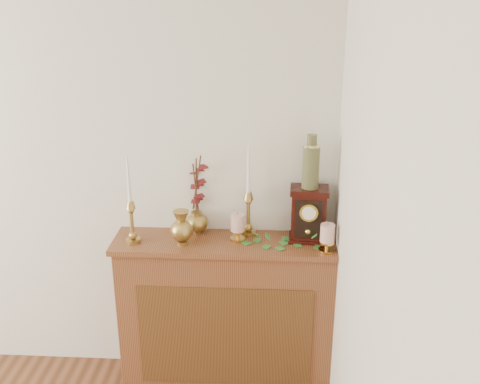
# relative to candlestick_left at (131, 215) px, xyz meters

# --- Properties ---
(console_shelf) EXTENTS (1.24, 0.34, 0.93)m
(console_shelf) POSITION_rel_candlestick_left_xyz_m (0.50, 0.05, -0.65)
(console_shelf) COLOR brown
(console_shelf) RESTS_ON ground
(candlestick_left) EXTENTS (0.08, 0.08, 0.49)m
(candlestick_left) POSITION_rel_candlestick_left_xyz_m (0.00, 0.00, 0.00)
(candlestick_left) COLOR #B39447
(candlestick_left) RESTS_ON console_shelf
(candlestick_center) EXTENTS (0.09, 0.09, 0.52)m
(candlestick_center) POSITION_rel_candlestick_left_xyz_m (0.62, 0.14, 0.01)
(candlestick_center) COLOR #B39447
(candlestick_center) RESTS_ON console_shelf
(bud_vase) EXTENTS (0.12, 0.12, 0.19)m
(bud_vase) POSITION_rel_candlestick_left_xyz_m (0.27, -0.01, -0.06)
(bud_vase) COLOR #B39447
(bud_vase) RESTS_ON console_shelf
(ginger_jar) EXTENTS (0.19, 0.20, 0.47)m
(ginger_jar) POSITION_rel_candlestick_left_xyz_m (0.34, 0.18, 0.05)
(ginger_jar) COLOR #B39447
(ginger_jar) RESTS_ON console_shelf
(pillar_candle_left) EXTENTS (0.09, 0.09, 0.17)m
(pillar_candle_left) POSITION_rel_candlestick_left_xyz_m (0.57, 0.06, -0.07)
(pillar_candle_left) COLOR gold
(pillar_candle_left) RESTS_ON console_shelf
(pillar_candle_right) EXTENTS (0.09, 0.09, 0.16)m
(pillar_candle_right) POSITION_rel_candlestick_left_xyz_m (1.04, -0.05, -0.07)
(pillar_candle_right) COLOR gold
(pillar_candle_right) RESTS_ON console_shelf
(ivy_garland) EXTENTS (0.42, 0.18, 0.08)m
(ivy_garland) POSITION_rel_candlestick_left_xyz_m (0.78, 0.03, -0.15)
(ivy_garland) COLOR #2F722B
(ivy_garland) RESTS_ON console_shelf
(mantel_clock) EXTENTS (0.21, 0.15, 0.31)m
(mantel_clock) POSITION_rel_candlestick_left_xyz_m (0.95, 0.08, -0.01)
(mantel_clock) COLOR black
(mantel_clock) RESTS_ON console_shelf
(ceramic_vase) EXTENTS (0.09, 0.09, 0.29)m
(ceramic_vase) POSITION_rel_candlestick_left_xyz_m (0.95, 0.09, 0.28)
(ceramic_vase) COLOR #1A3527
(ceramic_vase) RESTS_ON mantel_clock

